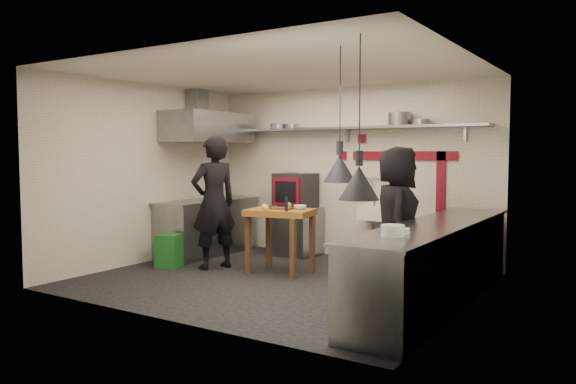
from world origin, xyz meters
The scene contains 47 objects.
floor centered at (0.00, 0.00, 0.00)m, with size 5.00×5.00×0.00m, color black.
ceiling centered at (0.00, 0.00, 2.80)m, with size 5.00×5.00×0.00m, color silver.
wall_back centered at (0.00, 2.10, 1.40)m, with size 5.00×0.04×2.80m, color silver.
wall_front centered at (0.00, -2.10, 1.40)m, with size 5.00×0.04×2.80m, color silver.
wall_left centered at (-2.50, 0.00, 1.40)m, with size 0.04×4.20×2.80m, color silver.
wall_right centered at (2.50, 0.00, 1.40)m, with size 0.04×4.20×2.80m, color silver.
red_band_horiz centered at (0.95, 2.08, 1.68)m, with size 1.70×0.02×0.14m, color maroon.
red_band_vert centered at (1.55, 2.08, 1.20)m, with size 0.14×0.02×1.10m, color maroon.
red_tile_a centered at (0.25, 2.08, 1.95)m, with size 0.14×0.02×0.14m, color maroon.
red_tile_b centered at (-0.10, 2.08, 1.68)m, with size 0.14×0.02×0.14m, color maroon.
back_shelf centered at (0.00, 1.92, 2.12)m, with size 4.60×0.34×0.04m, color slate.
shelf_bracket_left centered at (-1.90, 2.07, 2.02)m, with size 0.04×0.06×0.24m, color slate.
shelf_bracket_mid centered at (0.00, 2.07, 2.02)m, with size 0.04×0.06×0.24m, color slate.
shelf_bracket_right centered at (1.90, 2.07, 2.02)m, with size 0.04×0.06×0.24m, color slate.
pan_far_left centered at (-1.26, 1.92, 2.19)m, with size 0.29×0.29×0.09m, color slate.
pan_mid_left centered at (-0.98, 1.92, 2.18)m, with size 0.23×0.23×0.07m, color slate.
stock_pot centered at (0.95, 1.92, 2.24)m, with size 0.35×0.35×0.20m, color slate.
pan_right centered at (1.29, 1.92, 2.18)m, with size 0.28×0.28×0.08m, color slate.
oven_stand centered at (-0.80, 1.76, 0.40)m, with size 0.72×0.66×0.80m, color slate.
combi_oven centered at (-0.84, 1.80, 1.09)m, with size 0.60×0.56×0.58m, color black.
oven_door centered at (-0.84, 1.50, 1.09)m, with size 0.52×0.03×0.46m, color maroon.
oven_glass centered at (-0.84, 1.48, 1.09)m, with size 0.40×0.02×0.34m, color black.
hand_sink centered at (0.55, 1.92, 0.78)m, with size 0.46×0.34×0.22m, color white.
sink_tap centered at (0.55, 1.92, 0.96)m, with size 0.03×0.03×0.14m, color slate.
sink_drain centered at (0.55, 1.88, 0.34)m, with size 0.06×0.06×0.66m, color slate.
utensil_rail centered at (0.55, 2.06, 1.32)m, with size 0.02×0.02×0.90m, color slate.
counter_right centered at (2.15, 0.00, 0.45)m, with size 0.70×3.80×0.90m, color slate.
counter_right_top centered at (2.15, 0.00, 0.92)m, with size 0.76×3.90×0.03m, color slate.
plate_stack centered at (2.12, -1.21, 0.99)m, with size 0.23×0.23×0.11m, color white.
small_bowl_right centered at (2.10, -0.98, 0.96)m, with size 0.20×0.20×0.05m, color white.
counter_left centered at (-2.15, 1.05, 0.45)m, with size 0.70×1.90×0.90m, color slate.
counter_left_top centered at (-2.15, 1.05, 0.92)m, with size 0.76×2.00×0.03m, color slate.
extractor_hood centered at (-2.10, 1.05, 2.15)m, with size 0.78×1.60×0.50m, color slate.
hood_duct centered at (-2.35, 1.05, 2.55)m, with size 0.28×0.28×0.50m, color slate.
green_bin centered at (-1.89, -0.12, 0.25)m, with size 0.33×0.33×0.50m, color #1C6123.
prep_table centered at (-0.26, 0.46, 0.46)m, with size 0.92×0.64×0.92m, color #945D25, non-canonical shape.
cutting_board centered at (-0.24, 0.46, 0.93)m, with size 0.30×0.21×0.03m, color #50321E.
pepper_mill centered at (-0.03, 0.26, 1.02)m, with size 0.05×0.05×0.20m, color black.
lemon_a centered at (-0.45, 0.33, 0.96)m, with size 0.08×0.08×0.08m, color gold.
lemon_b centered at (-0.35, 0.22, 0.96)m, with size 0.07×0.07×0.07m, color gold.
veg_ball centered at (-0.20, 0.58, 0.97)m, with size 0.09×0.09×0.09m, color #509537.
steel_tray centered at (-0.51, 0.59, 0.94)m, with size 0.16×0.11×0.03m, color slate.
bowl centered at (-0.02, 0.60, 0.95)m, with size 0.18×0.18×0.06m, color white.
heat_lamp_near centered at (1.50, -1.12, 2.11)m, with size 0.34×0.34×1.38m, color black, non-canonical shape.
heat_lamp_far centered at (1.93, -1.56, 2.05)m, with size 0.37×0.37×1.51m, color black, non-canonical shape.
chef_left centered at (-1.26, 0.18, 0.99)m, with size 0.72×0.47×1.98m, color black.
chef_right centered at (1.52, 0.42, 0.90)m, with size 0.88×0.57×1.80m, color black.
Camera 1 is at (4.13, -6.21, 1.73)m, focal length 35.00 mm.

